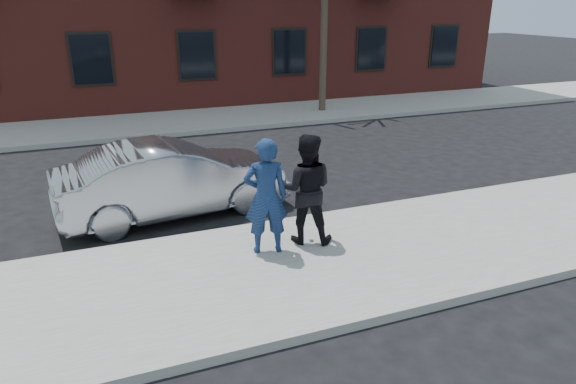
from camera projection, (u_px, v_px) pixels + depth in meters
name	position (u px, v px, depth m)	size (l,w,h in m)	color
ground	(353.00, 254.00, 9.01)	(100.00, 100.00, 0.00)	black
near_sidewalk	(360.00, 257.00, 8.76)	(50.00, 3.50, 0.15)	gray
near_curb	(316.00, 218.00, 10.33)	(50.00, 0.10, 0.15)	#999691
far_sidewalk	(208.00, 120.00, 18.79)	(50.00, 3.50, 0.15)	gray
far_curb	(220.00, 130.00, 17.22)	(50.00, 0.10, 0.15)	#999691
silver_sedan	(173.00, 179.00, 10.46)	(1.61, 4.63, 1.52)	#999BA3
man_hoodie	(266.00, 197.00, 8.45)	(0.80, 0.61, 2.00)	navy
man_peacoat	(306.00, 189.00, 8.85)	(1.18, 1.08, 1.95)	black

